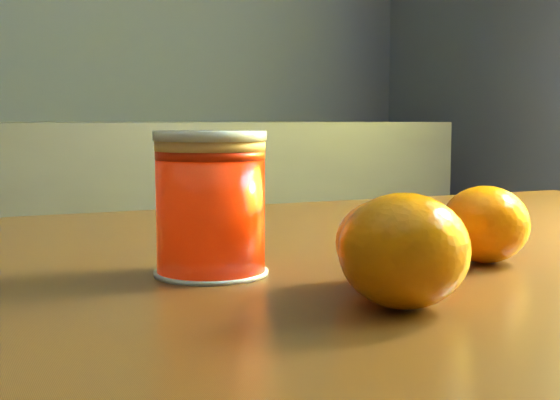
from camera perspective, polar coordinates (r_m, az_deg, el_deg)
name	(u,v)px	position (r m, az deg, el deg)	size (l,w,h in m)	color
table	(371,395)	(0.60, 6.68, -13.97)	(1.10, 0.80, 0.80)	#583416
juice_glass	(211,204)	(0.51, -5.10, -0.31)	(0.07, 0.07, 0.09)	#FC2605
orange_front	(386,243)	(0.48, 7.78, -3.16)	(0.06, 0.06, 0.05)	orange
orange_back	(485,224)	(0.58, 14.77, -1.73)	(0.06, 0.06, 0.06)	orange
orange_extra	(404,251)	(0.43, 9.05, -3.68)	(0.07, 0.07, 0.06)	orange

